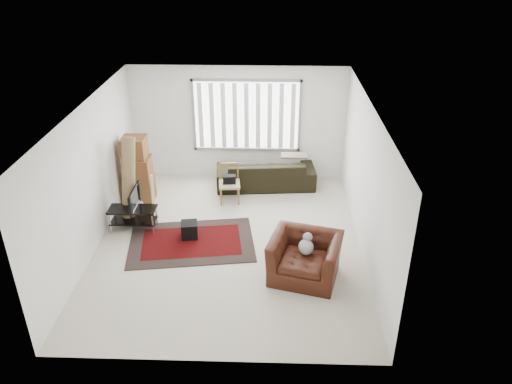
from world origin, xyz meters
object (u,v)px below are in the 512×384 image
sofa (266,169)px  side_chair (229,182)px  moving_boxes (138,172)px  tv_stand (133,214)px  armchair (305,255)px

sofa → side_chair: (-0.79, -0.76, 0.03)m
sofa → side_chair: 1.09m
moving_boxes → side_chair: bearing=1.7°
tv_stand → side_chair: bearing=34.4°
moving_boxes → side_chair: size_ratio=1.77×
sofa → armchair: 3.52m
tv_stand → moving_boxes: size_ratio=0.63×
sofa → moving_boxes: bearing=11.6°
side_chair → tv_stand: bearing=-151.6°
sofa → side_chair: size_ratio=2.69×
sofa → armchair: sofa is taller
sofa → tv_stand: bearing=32.7°
moving_boxes → armchair: (3.49, -2.63, -0.26)m
moving_boxes → sofa: size_ratio=0.66×
moving_boxes → side_chair: (1.98, 0.06, -0.23)m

